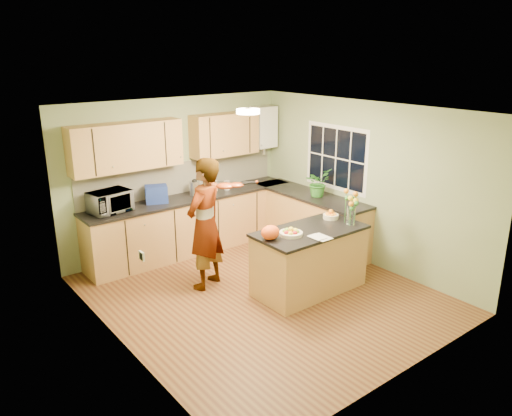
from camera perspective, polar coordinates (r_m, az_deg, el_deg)
floor at (r=6.95m, az=0.71°, el=-9.84°), size 4.50×4.50×0.00m
ceiling at (r=6.20m, az=0.79°, el=11.09°), size 4.00×4.50×0.02m
wall_back at (r=8.28m, az=-9.06°, el=3.76°), size 4.00×0.02×2.50m
wall_front at (r=5.03m, az=17.10°, el=-6.13°), size 4.00×0.02×2.50m
wall_left at (r=5.51m, az=-15.74°, el=-3.87°), size 0.02×4.50×2.50m
wall_right at (r=7.83m, az=12.26°, el=2.76°), size 0.02×4.50×2.50m
back_counter at (r=8.29m, az=-7.19°, el=-1.75°), size 3.64×0.62×0.94m
right_counter at (r=8.39m, az=6.16°, el=-1.48°), size 0.62×2.24×0.94m
splashback at (r=8.32m, az=-8.40°, el=3.51°), size 3.60×0.02×0.52m
upper_cabinets at (r=7.92m, az=-9.78°, el=7.54°), size 3.20×0.34×0.70m
boiler at (r=8.95m, az=0.89°, el=9.24°), size 0.40×0.30×0.86m
window_right at (r=8.14m, az=9.13°, el=5.68°), size 0.01×1.30×1.05m
light_switch at (r=4.98m, az=-12.93°, el=-5.36°), size 0.02×0.09×0.09m
ceiling_lamp at (r=6.44m, az=-0.91°, el=10.99°), size 0.30×0.30×0.07m
peninsula_island at (r=6.93m, az=6.10°, el=-5.92°), size 1.56×0.80×0.89m
fruit_dish at (r=6.53m, az=4.01°, el=-2.76°), size 0.31×0.31×0.11m
orange_bowl at (r=7.22m, az=8.55°, el=-0.79°), size 0.22×0.22×0.13m
flower_vase at (r=6.96m, az=10.90°, el=0.92°), size 0.29×0.29×0.53m
orange_bag at (r=6.35m, az=1.64°, el=-2.82°), size 0.29×0.26×0.19m
papers at (r=6.50m, az=7.41°, el=-3.31°), size 0.20×0.27×0.01m
violinist at (r=6.87m, az=-5.83°, el=-1.83°), size 0.80×0.68×1.85m
violin at (r=6.64m, az=-3.50°, el=2.54°), size 0.60×0.52×0.15m
microwave at (r=7.55m, az=-16.36°, el=0.70°), size 0.63×0.48×0.32m
blue_box at (r=7.87m, az=-11.31°, el=1.57°), size 0.40×0.35×0.27m
kettle at (r=8.17m, az=-7.03°, el=2.34°), size 0.17×0.17×0.31m
jar_cream at (r=8.40m, az=-4.78°, el=2.54°), size 0.14×0.14×0.17m
jar_white at (r=8.46m, az=-3.35°, el=2.60°), size 0.13×0.13×0.15m
potted_plant at (r=8.09m, az=7.07°, el=2.90°), size 0.46×0.42×0.45m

